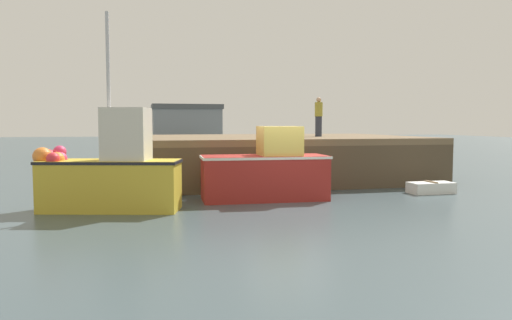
# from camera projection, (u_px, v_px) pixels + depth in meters

# --- Properties ---
(ground) EXTENTS (120.00, 160.00, 0.10)m
(ground) POSITION_uv_depth(u_px,v_px,m) (289.00, 204.00, 15.17)
(ground) COLOR #3D4C51
(pier) EXTENTS (12.05, 8.73, 1.88)m
(pier) POSITION_uv_depth(u_px,v_px,m) (279.00, 143.00, 21.08)
(pier) COLOR brown
(pier) RESTS_ON ground
(fishing_boat_near_left) EXTENTS (4.12, 2.23, 5.53)m
(fishing_boat_near_left) POSITION_uv_depth(u_px,v_px,m) (111.00, 173.00, 13.60)
(fishing_boat_near_left) COLOR gold
(fishing_boat_near_left) RESTS_ON ground
(fishing_boat_near_right) EXTENTS (4.13, 1.78, 2.37)m
(fishing_boat_near_right) POSITION_uv_depth(u_px,v_px,m) (266.00, 171.00, 15.60)
(fishing_boat_near_right) COLOR maroon
(fishing_boat_near_right) RESTS_ON ground
(rowboat) EXTENTS (1.57, 0.77, 0.43)m
(rowboat) POSITION_uv_depth(u_px,v_px,m) (431.00, 188.00, 17.08)
(rowboat) COLOR white
(rowboat) RESTS_ON ground
(dockworker) EXTENTS (0.34, 0.34, 1.71)m
(dockworker) POSITION_uv_depth(u_px,v_px,m) (319.00, 117.00, 21.11)
(dockworker) COLOR #2D3342
(dockworker) RESTS_ON pier
(warehouse) EXTENTS (7.21, 5.31, 4.43)m
(warehouse) POSITION_uv_depth(u_px,v_px,m) (186.00, 125.00, 51.46)
(warehouse) COLOR gray
(warehouse) RESTS_ON ground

